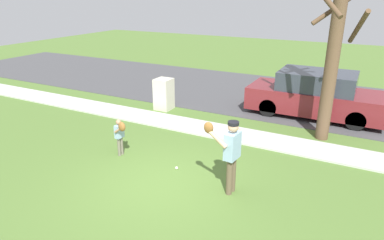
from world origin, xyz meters
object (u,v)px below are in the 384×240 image
Objects in this scene: baseball at (177,168)px; street_tree_near at (334,49)px; utility_cabinet at (164,94)px; person_adult at (230,149)px; parked_suv_maroon at (315,95)px; person_child at (120,133)px.

baseball is 5.57m from street_tree_near.
utility_cabinet is at bearing 178.37° from street_tree_near.
baseball is at bearing -7.17° from person_adult.
baseball is at bearing -54.29° from utility_cabinet.
street_tree_near reaches higher than person_adult.
person_adult is 0.33× the size of street_tree_near.
street_tree_near is at bearing -102.55° from person_adult.
baseball is at bearing -112.19° from parked_suv_maroon.
person_adult is 3.35m from person_child.
person_child is 0.21× the size of street_tree_near.
utility_cabinet is at bearing 125.71° from baseball.
street_tree_near is 1.10× the size of parked_suv_maroon.
baseball is 6.38m from parked_suv_maroon.
parked_suv_maroon is at bearing 106.25° from street_tree_near.
street_tree_near reaches higher than person_child.
street_tree_near is 2.90m from parked_suv_maroon.
person_adult is 23.18× the size of baseball.
person_child is 14.73× the size of baseball.
person_adult is 1.43× the size of utility_cabinet.
street_tree_near reaches higher than utility_cabinet.
person_child is at bearing -140.67° from street_tree_near.
street_tree_near is at bearing 52.01° from baseball.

